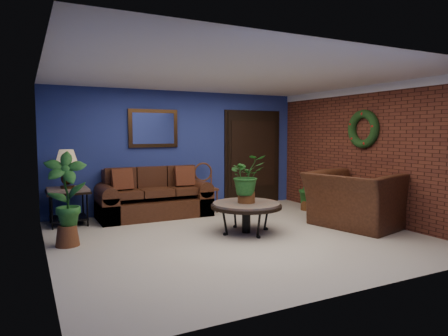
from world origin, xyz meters
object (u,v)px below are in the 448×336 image
sofa (154,200)px  armchair (356,200)px  side_chair (205,184)px  end_table (68,197)px  table_lamp (67,164)px  coffee_table (246,206)px

sofa → armchair: 3.77m
side_chair → armchair: (1.77, -2.47, -0.09)m
end_table → armchair: bearing=-28.3°
end_table → armchair: (4.45, -2.40, -0.03)m
table_lamp → sofa: bearing=1.1°
sofa → side_chair: 1.15m
table_lamp → armchair: size_ratio=0.45×
coffee_table → end_table: bearing=143.1°
table_lamp → side_chair: bearing=1.6°
coffee_table → side_chair: size_ratio=1.15×
sofa → table_lamp: 1.74m
armchair → side_chair: bearing=21.9°
end_table → table_lamp: (-0.00, 0.00, 0.58)m
coffee_table → armchair: size_ratio=0.79×
sofa → end_table: 1.58m
side_chair → sofa: bearing=-171.2°
sofa → end_table: bearing=-178.9°
coffee_table → end_table: (-2.54, 1.91, 0.07)m
coffee_table → side_chair: (0.14, 1.99, 0.13)m
coffee_table → armchair: (1.91, -0.49, 0.04)m
coffee_table → side_chair: side_chair is taller
end_table → table_lamp: 0.58m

